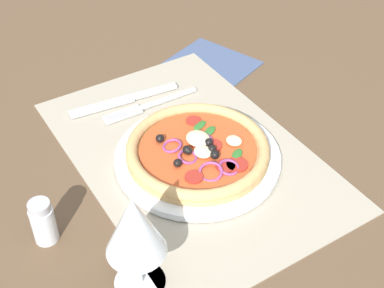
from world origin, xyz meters
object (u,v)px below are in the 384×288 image
at_px(napkin, 211,64).
at_px(pepper_shaker, 43,222).
at_px(plate, 199,157).
at_px(pizza, 199,149).
at_px(fork, 146,106).
at_px(knife, 123,100).
at_px(wine_glass, 134,228).

distance_m(napkin, pepper_shaker, 0.49).
relative_size(plate, pepper_shaker, 3.82).
xyz_separation_m(napkin, pepper_shaker, (-0.24, 0.42, 0.03)).
relative_size(pizza, fork, 1.22).
distance_m(pizza, knife, 0.20).
bearing_deg(knife, plate, 104.30).
bearing_deg(wine_glass, napkin, -43.30).
xyz_separation_m(plate, pepper_shaker, (-0.02, 0.25, 0.02)).
bearing_deg(plate, napkin, -37.30).
bearing_deg(plate, pepper_shaker, 94.74).
relative_size(napkin, pepper_shaker, 2.34).
height_order(pizza, wine_glass, wine_glass).
relative_size(fork, wine_glass, 1.21).
xyz_separation_m(plate, fork, (0.16, 0.00, -0.00)).
xyz_separation_m(knife, pepper_shaker, (-0.22, 0.22, 0.03)).
height_order(fork, pepper_shaker, pepper_shaker).
relative_size(pizza, napkin, 1.40).
bearing_deg(wine_glass, pepper_shaker, 29.67).
bearing_deg(pepper_shaker, fork, -53.49).
xyz_separation_m(plate, napkin, (0.22, -0.17, -0.01)).
bearing_deg(napkin, pizza, 142.79).
bearing_deg(pizza, napkin, -37.21).
distance_m(plate, wine_glass, 0.25).
xyz_separation_m(plate, knife, (0.20, 0.03, -0.00)).
bearing_deg(fork, wine_glass, 61.03).
bearing_deg(fork, napkin, -160.62).
xyz_separation_m(fork, napkin, (0.06, -0.17, -0.00)).
bearing_deg(pepper_shaker, napkin, -60.03).
relative_size(pizza, knife, 1.09).
bearing_deg(pizza, wine_glass, 129.38).
xyz_separation_m(fork, wine_glass, (-0.31, 0.18, 0.10)).
bearing_deg(fork, pepper_shaker, 36.96).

